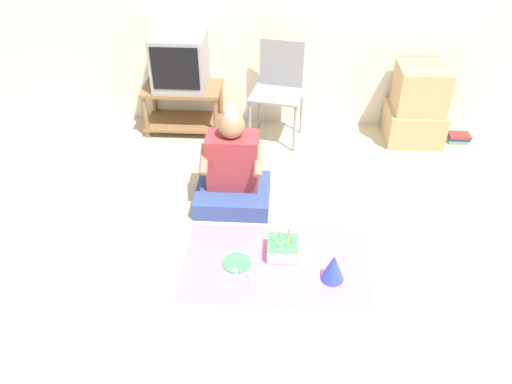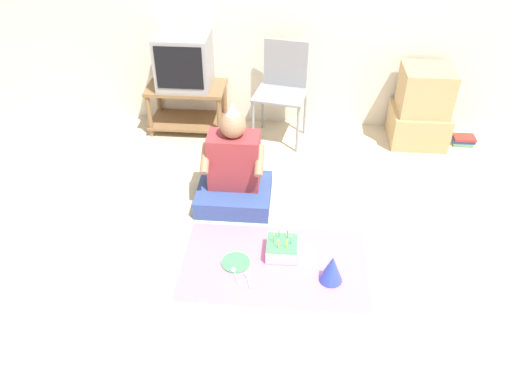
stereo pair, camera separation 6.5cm
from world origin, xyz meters
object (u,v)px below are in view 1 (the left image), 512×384
tv (180,62)px  book_pile (458,138)px  folding_chair (279,84)px  paper_plate (237,263)px  person_seated (233,173)px  cardboard_box_stack (417,107)px  birthday_cake (283,248)px  party_hat_blue (333,267)px

tv → book_pile: size_ratio=2.38×
folding_chair → paper_plate: size_ratio=4.51×
tv → person_seated: 1.31m
cardboard_box_stack → folding_chair: bearing=-179.6°
person_seated → birthday_cake: 0.74m
cardboard_box_stack → paper_plate: size_ratio=3.60×
folding_chair → birthday_cake: (0.08, -1.64, -0.46)m
tv → cardboard_box_stack: size_ratio=0.68×
cardboard_box_stack → paper_plate: 2.31m
birthday_cake → paper_plate: (-0.30, -0.11, -0.05)m
tv → birthday_cake: bearing=-60.3°
cardboard_box_stack → tv: bearing=178.6°
tv → cardboard_box_stack: tv is taller
cardboard_box_stack → book_pile: bearing=-3.6°
birthday_cake → party_hat_blue: (0.32, -0.21, 0.05)m
person_seated → paper_plate: (0.09, -0.70, -0.25)m
tv → party_hat_blue: size_ratio=2.41×
person_seated → paper_plate: person_seated is taller
folding_chair → paper_plate: (-0.22, -1.75, -0.50)m
tv → paper_plate: (0.66, -1.81, -0.66)m
person_seated → folding_chair: bearing=73.2°
folding_chair → birthday_cake: 1.70m
birthday_cake → party_hat_blue: bearing=-32.9°
folding_chair → paper_plate: 1.83m
tv → person_seated: bearing=-62.6°
cardboard_box_stack → paper_plate: cardboard_box_stack is taller
book_pile → folding_chair: bearing=179.4°
book_pile → paper_plate: (-1.90, -1.73, -0.03)m
birthday_cake → tv: bearing=119.7°
tv → folding_chair: (0.89, -0.06, -0.16)m
party_hat_blue → paper_plate: bearing=171.1°
book_pile → person_seated: size_ratio=0.24×
cardboard_box_stack → birthday_cake: bearing=-125.5°
tv → party_hat_blue: bearing=-55.9°
birthday_cake → party_hat_blue: 0.39m
folding_chair → person_seated: folding_chair is taller
party_hat_blue → paper_plate: size_ratio=1.01×
cardboard_box_stack → birthday_cake: 2.04m
folding_chair → book_pile: 1.74m
party_hat_blue → birthday_cake: bearing=147.1°
person_seated → tv: bearing=117.4°
paper_plate → birthday_cake: bearing=20.1°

